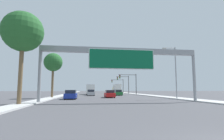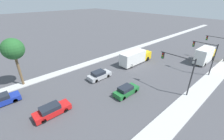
{
  "view_description": "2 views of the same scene",
  "coord_description": "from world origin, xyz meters",
  "px_view_note": "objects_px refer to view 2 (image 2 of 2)",
  "views": [
    {
      "loc": [
        -4.16,
        -3.73,
        1.63
      ],
      "look_at": [
        0.0,
        27.0,
        5.05
      ],
      "focal_mm": 28.0,
      "sensor_mm": 36.0,
      "label": 1
    },
    {
      "loc": [
        16.65,
        26.14,
        14.2
      ],
      "look_at": [
        -0.66,
        41.94,
        2.59
      ],
      "focal_mm": 24.0,
      "sensor_mm": 36.0,
      "label": 2
    }
  ],
  "objects_px": {
    "traffic_light_near_intersection": "(181,68)",
    "car_near_left": "(126,91)",
    "truck_box_primary": "(135,57)",
    "car_far_center": "(99,75)",
    "traffic_light_far_intersection": "(220,44)",
    "palm_tree_background": "(13,49)",
    "car_mid_left": "(2,100)",
    "truck_box_secondary": "(205,55)",
    "car_far_left": "(52,110)",
    "traffic_light_mid_block": "(207,53)"
  },
  "relations": [
    {
      "from": "car_far_center",
      "to": "traffic_light_mid_block",
      "type": "xyz_separation_m",
      "value": [
        12.34,
        16.73,
        3.61
      ]
    },
    {
      "from": "car_near_left",
      "to": "palm_tree_background",
      "type": "height_order",
      "value": "palm_tree_background"
    },
    {
      "from": "truck_box_secondary",
      "to": "traffic_light_far_intersection",
      "type": "distance_m",
      "value": 4.4
    },
    {
      "from": "car_far_left",
      "to": "car_far_center",
      "type": "bearing_deg",
      "value": 108.16
    },
    {
      "from": "traffic_light_near_intersection",
      "to": "traffic_light_far_intersection",
      "type": "distance_m",
      "value": 20.0
    },
    {
      "from": "traffic_light_mid_block",
      "to": "traffic_light_near_intersection",
      "type": "bearing_deg",
      "value": -92.24
    },
    {
      "from": "car_near_left",
      "to": "traffic_light_far_intersection",
      "type": "xyz_separation_m",
      "value": [
        5.0,
        26.8,
        3.29
      ]
    },
    {
      "from": "car_far_center",
      "to": "truck_box_primary",
      "type": "bearing_deg",
      "value": 90.0
    },
    {
      "from": "car_far_left",
      "to": "truck_box_primary",
      "type": "height_order",
      "value": "truck_box_primary"
    },
    {
      "from": "car_mid_left",
      "to": "truck_box_secondary",
      "type": "relative_size",
      "value": 0.58
    },
    {
      "from": "truck_box_primary",
      "to": "car_far_center",
      "type": "bearing_deg",
      "value": -90.0
    },
    {
      "from": "car_far_left",
      "to": "palm_tree_background",
      "type": "bearing_deg",
      "value": -175.95
    },
    {
      "from": "truck_box_primary",
      "to": "palm_tree_background",
      "type": "xyz_separation_m",
      "value": [
        -7.26,
        -21.94,
        5.02
      ]
    },
    {
      "from": "palm_tree_background",
      "to": "truck_box_secondary",
      "type": "bearing_deg",
      "value": 62.86
    },
    {
      "from": "car_mid_left",
      "to": "truck_box_primary",
      "type": "relative_size",
      "value": 0.51
    },
    {
      "from": "truck_box_primary",
      "to": "palm_tree_background",
      "type": "relative_size",
      "value": 1.07
    },
    {
      "from": "car_mid_left",
      "to": "palm_tree_background",
      "type": "height_order",
      "value": "palm_tree_background"
    },
    {
      "from": "car_mid_left",
      "to": "traffic_light_far_intersection",
      "type": "distance_m",
      "value": 44.77
    },
    {
      "from": "traffic_light_near_intersection",
      "to": "palm_tree_background",
      "type": "relative_size",
      "value": 0.75
    },
    {
      "from": "truck_box_secondary",
      "to": "car_mid_left",
      "type": "bearing_deg",
      "value": -110.05
    },
    {
      "from": "car_near_left",
      "to": "car_mid_left",
      "type": "distance_m",
      "value": 18.38
    },
    {
      "from": "car_far_center",
      "to": "car_far_left",
      "type": "bearing_deg",
      "value": -71.84
    },
    {
      "from": "car_far_center",
      "to": "truck_box_secondary",
      "type": "distance_m",
      "value": 25.5
    },
    {
      "from": "traffic_light_near_intersection",
      "to": "car_mid_left",
      "type": "bearing_deg",
      "value": -125.23
    },
    {
      "from": "traffic_light_far_intersection",
      "to": "palm_tree_background",
      "type": "xyz_separation_m",
      "value": [
        -19.26,
        -38.16,
        2.59
      ]
    },
    {
      "from": "car_near_left",
      "to": "truck_box_primary",
      "type": "xyz_separation_m",
      "value": [
        -7.0,
        10.57,
        0.86
      ]
    },
    {
      "from": "truck_box_primary",
      "to": "traffic_light_far_intersection",
      "type": "relative_size",
      "value": 1.54
    },
    {
      "from": "car_near_left",
      "to": "car_mid_left",
      "type": "relative_size",
      "value": 0.97
    },
    {
      "from": "truck_box_primary",
      "to": "traffic_light_far_intersection",
      "type": "xyz_separation_m",
      "value": [
        12.0,
        16.23,
        2.43
      ]
    },
    {
      "from": "car_far_center",
      "to": "truck_box_primary",
      "type": "xyz_separation_m",
      "value": [
        0.0,
        10.51,
        0.84
      ]
    },
    {
      "from": "car_mid_left",
      "to": "traffic_light_far_intersection",
      "type": "bearing_deg",
      "value": 69.69
    },
    {
      "from": "traffic_light_mid_block",
      "to": "palm_tree_background",
      "type": "bearing_deg",
      "value": -124.83
    },
    {
      "from": "car_far_center",
      "to": "traffic_light_near_intersection",
      "type": "relative_size",
      "value": 0.73
    },
    {
      "from": "car_far_center",
      "to": "traffic_light_far_intersection",
      "type": "distance_m",
      "value": 29.48
    },
    {
      "from": "car_far_center",
      "to": "palm_tree_background",
      "type": "xyz_separation_m",
      "value": [
        -7.26,
        -11.43,
        5.86
      ]
    },
    {
      "from": "truck_box_primary",
      "to": "truck_box_secondary",
      "type": "height_order",
      "value": "truck_box_secondary"
    },
    {
      "from": "car_mid_left",
      "to": "palm_tree_background",
      "type": "relative_size",
      "value": 0.54
    },
    {
      "from": "car_far_left",
      "to": "truck_box_secondary",
      "type": "bearing_deg",
      "value": 78.33
    },
    {
      "from": "car_mid_left",
      "to": "car_far_center",
      "type": "height_order",
      "value": "car_far_center"
    },
    {
      "from": "truck_box_primary",
      "to": "traffic_light_near_intersection",
      "type": "relative_size",
      "value": 1.43
    },
    {
      "from": "traffic_light_near_intersection",
      "to": "traffic_light_mid_block",
      "type": "xyz_separation_m",
      "value": [
        0.39,
        10.0,
        0.01
      ]
    },
    {
      "from": "car_mid_left",
      "to": "truck_box_secondary",
      "type": "distance_m",
      "value": 40.85
    },
    {
      "from": "palm_tree_background",
      "to": "truck_box_primary",
      "type": "bearing_deg",
      "value": 71.69
    },
    {
      "from": "truck_box_secondary",
      "to": "palm_tree_background",
      "type": "relative_size",
      "value": 0.93
    },
    {
      "from": "car_near_left",
      "to": "car_far_left",
      "type": "xyz_separation_m",
      "value": [
        -3.5,
        -10.61,
        -0.0
      ]
    },
    {
      "from": "traffic_light_near_intersection",
      "to": "car_near_left",
      "type": "bearing_deg",
      "value": -126.07
    },
    {
      "from": "car_far_center",
      "to": "traffic_light_near_intersection",
      "type": "height_order",
      "value": "traffic_light_near_intersection"
    },
    {
      "from": "car_far_center",
      "to": "traffic_light_far_intersection",
      "type": "height_order",
      "value": "traffic_light_far_intersection"
    },
    {
      "from": "car_near_left",
      "to": "traffic_light_far_intersection",
      "type": "relative_size",
      "value": 0.76
    },
    {
      "from": "truck_box_primary",
      "to": "palm_tree_background",
      "type": "bearing_deg",
      "value": -108.31
    }
  ]
}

